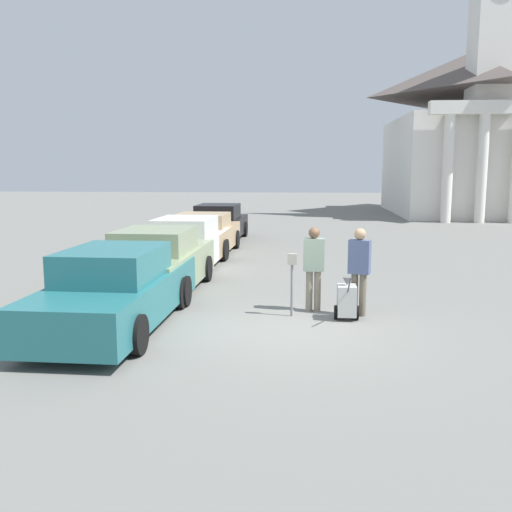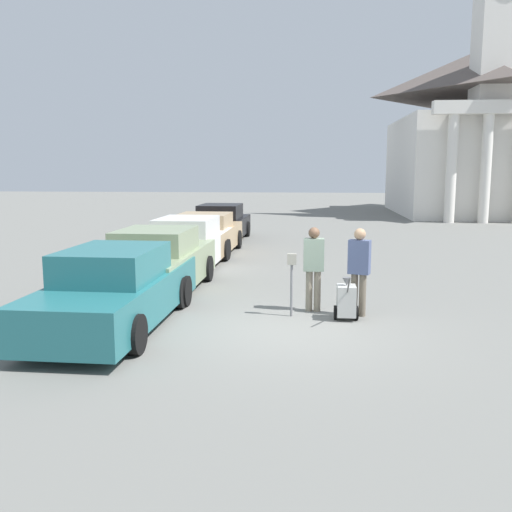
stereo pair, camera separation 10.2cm
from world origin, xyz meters
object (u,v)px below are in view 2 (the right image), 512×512
parked_car_sage (158,263)px  parked_car_white (188,245)px  equipment_cart (346,300)px  parked_car_black (221,224)px  parked_car_teal (117,290)px  parking_meter (292,273)px  person_supervisor (359,266)px  parked_car_tan (205,235)px  person_worker (314,264)px  church (473,125)px

parked_car_sage → parked_car_white: size_ratio=0.92×
parked_car_white → equipment_cart: parked_car_white is taller
parked_car_sage → parked_car_black: bearing=91.3°
parked_car_teal → parking_meter: parked_car_teal is taller
parking_meter → person_supervisor: person_supervisor is taller
parked_car_tan → person_supervisor: size_ratio=2.69×
equipment_cart → parked_car_white: bearing=127.7°
parked_car_white → parked_car_black: (-0.00, 6.46, -0.02)m
parked_car_white → parked_car_black: bearing=91.3°
parked_car_black → parking_meter: parked_car_black is taller
parked_car_teal → parked_car_white: 6.37m
parked_car_white → person_worker: 6.13m
parked_car_black → person_supervisor: (4.57, -11.66, 0.33)m
parked_car_white → church: 26.08m
parked_car_white → parking_meter: parked_car_white is taller
parked_car_white → person_worker: person_worker is taller
person_worker → church: 28.70m
parked_car_teal → church: (13.90, 27.87, 4.96)m
parking_meter → parked_car_teal: bearing=-162.8°
parked_car_tan → equipment_cart: (4.31, -8.34, -0.28)m
parked_car_white → parked_car_tan: size_ratio=1.11×
parking_meter → person_worker: person_worker is taller
parked_car_white → parked_car_tan: parked_car_white is taller
church → parked_car_sage: bearing=-119.1°
parked_car_white → parked_car_black: parked_car_white is taller
parked_car_white → equipment_cart: 7.03m
person_worker → parked_car_teal: bearing=20.6°
parked_car_white → church: church is taller
parked_car_black → church: bearing=48.5°
parked_car_sage → parked_car_tan: (0.00, 6.25, -0.05)m
parking_meter → church: size_ratio=0.06×
parked_car_teal → parked_car_tan: bearing=91.3°
parked_car_teal → parked_car_black: size_ratio=1.06×
parked_car_tan → equipment_cart: parked_car_tan is taller
parked_car_black → equipment_cart: parked_car_black is taller
parked_car_black → person_supervisor: person_supervisor is taller
parked_car_sage → church: church is taller
parking_meter → person_supervisor: size_ratio=0.72×
equipment_cart → church: church is taller
person_supervisor → parked_car_sage: bearing=-2.5°
parked_car_teal → church: size_ratio=0.25×
parked_car_white → person_worker: (3.67, -4.90, 0.31)m
parked_car_tan → parked_car_white: bearing=-88.7°
person_supervisor → equipment_cart: person_supervisor is taller
parked_car_sage → parked_car_tan: parked_car_sage is taller
parked_car_teal → person_worker: bearing=23.0°
parked_car_black → parked_car_teal: bearing=-88.7°
person_supervisor → church: 28.67m
equipment_cart → parked_car_sage: bearing=154.0°
parked_car_sage → parking_meter: parked_car_sage is taller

